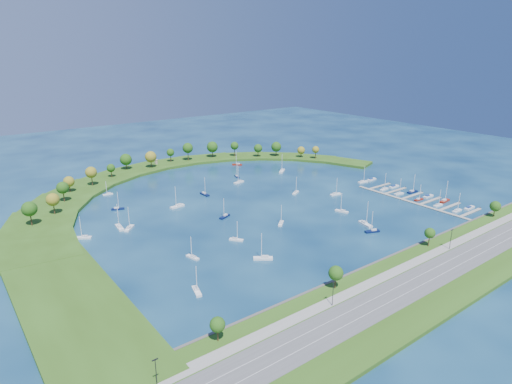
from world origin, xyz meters
TOP-DOWN VIEW (x-y plane):
  - ground at (0.00, 0.00)m, footprint 700.00×700.00m
  - south_shoreline at (0.03, -122.88)m, footprint 420.00×43.10m
  - breakwater at (-46.33, 48.72)m, footprint 286.74×247.64m
  - breakwater_trees at (-9.04, 91.20)m, footprint 236.30×90.52m
  - harbor_tower at (-12.07, 119.56)m, footprint 2.60×2.60m
  - dock_system at (85.30, -61.00)m, footprint 24.28×82.00m
  - moored_boat_0 at (22.72, 52.81)m, footprint 3.53×6.97m
  - moored_boat_1 at (31.93, -3.73)m, footprint 7.79×5.49m
  - moored_boat_2 at (-30.54, -12.14)m, footprint 8.26×5.18m
  - moored_boat_3 at (29.97, -46.90)m, footprint 4.65×8.23m
  - moored_boat_4 at (-11.39, -39.72)m, footprint 7.00×6.47m
  - moored_boat_5 at (-75.25, 37.68)m, footprint 7.90×4.90m
  - moored_boat_6 at (-85.06, 8.32)m, footprint 3.56×9.67m
  - moored_boat_7 at (43.56, 82.34)m, footprint 7.63×7.37m
  - moored_boat_8 at (60.09, 43.74)m, footprint 9.62×8.37m
  - moored_boat_9 at (15.29, 39.30)m, footprint 9.08×4.37m
  - moored_boat_10 at (-45.42, -67.41)m, footprint 8.72×7.34m
  - moored_boat_11 at (-43.54, -42.69)m, footprint 6.00×6.97m
  - moored_boat_12 at (-84.31, -74.14)m, footprint 4.37×8.45m
  - moored_boat_13 at (-70.30, 69.29)m, footprint 6.65×2.37m
  - moored_boat_14 at (20.20, -77.39)m, footprint 8.35×5.02m
  - moored_boat_15 at (-44.48, 19.63)m, footprint 9.57×3.90m
  - moored_boat_16 at (-104.63, 6.54)m, footprint 8.07×6.47m
  - moored_boat_17 at (25.01, -68.65)m, footprint 4.79×9.96m
  - moored_boat_18 at (-81.23, 4.19)m, footprint 7.60×7.81m
  - moored_boat_19 at (-70.91, -46.86)m, footprint 3.68×7.52m
  - moored_boat_20 at (-18.87, 30.24)m, footprint 2.63×8.51m
  - moored_boat_21 at (50.71, -22.30)m, footprint 8.26×3.30m
  - docked_boat_0 at (85.52, -87.86)m, footprint 7.91×2.27m
  - docked_boat_1 at (95.97, -89.80)m, footprint 9.30×2.97m
  - docked_boat_2 at (85.54, -75.55)m, footprint 7.36×2.58m
  - docked_boat_3 at (96.00, -73.68)m, footprint 9.67×3.55m
  - docked_boat_4 at (85.54, -61.94)m, footprint 7.33×2.48m
  - docked_boat_5 at (95.97, -62.09)m, footprint 8.85×2.61m
  - docked_boat_6 at (85.53, -47.00)m, footprint 7.66×3.19m
  - docked_boat_7 at (96.01, -50.22)m, footprint 8.90×2.88m
  - docked_boat_8 at (85.52, -34.97)m, footprint 8.35×3.35m
  - docked_boat_9 at (95.97, -35.37)m, footprint 9.09×2.76m
  - docked_boat_10 at (87.92, -14.51)m, footprint 8.45×3.41m
  - docked_boat_11 at (97.87, -14.26)m, footprint 9.04×3.29m

SIDE VIEW (x-z plane):
  - ground at x=0.00m, z-range 0.00..0.00m
  - dock_system at x=85.30m, z-range -0.45..1.15m
  - docked_boat_5 at x=95.97m, z-range -0.24..1.56m
  - docked_boat_11 at x=97.87m, z-range -0.24..1.57m
  - docked_boat_9 at x=95.97m, z-range -0.24..1.60m
  - docked_boat_1 at x=95.97m, z-range -0.25..1.63m
  - moored_boat_13 at x=-70.30m, z-range -3.95..5.64m
  - moored_boat_0 at x=22.72m, z-range -4.08..5.79m
  - docked_boat_4 at x=85.54m, z-range -4.43..6.17m
  - docked_boat_2 at x=85.54m, z-range -4.44..6.18m
  - moored_boat_11 at x=-43.54m, z-range -4.44..6.18m
  - moored_boat_19 at x=-70.91m, z-range -4.46..6.20m
  - docked_boat_6 at x=85.53m, z-range -4.58..6.34m
  - moored_boat_4 at x=-11.39m, z-range -4.61..6.36m
  - moored_boat_5 at x=-75.25m, z-range -4.74..6.51m
  - moored_boat_1 at x=31.93m, z-range -4.76..6.53m
  - docked_boat_0 at x=85.52m, z-range -4.90..6.69m
  - moored_boat_3 at x=29.97m, z-range -4.94..6.73m
  - moored_boat_2 at x=-30.54m, z-range -4.99..6.79m
  - moored_boat_21 at x=50.71m, z-range -5.00..6.80m
  - moored_boat_14 at x=20.20m, z-range -5.03..6.84m
  - docked_boat_8 at x=85.52m, z-range -5.06..6.87m
  - moored_boat_12 at x=-84.31m, z-range -5.08..6.89m
  - moored_boat_16 at x=-104.63m, z-range -5.11..6.92m
  - docked_boat_10 at x=87.92m, z-range -5.13..6.94m
  - moored_boat_7 at x=43.56m, z-range -5.18..7.00m
  - moored_boat_20 at x=-18.87m, z-range -5.29..7.12m
  - moored_boat_18 at x=-81.23m, z-range -5.34..7.18m
  - moored_boat_9 at x=15.29m, z-range -5.50..7.36m
  - docked_boat_7 at x=96.01m, z-range -5.53..7.39m
  - moored_boat_10 at x=-45.42m, z-range -5.65..7.54m
  - moored_boat_15 at x=-44.48m, z-range -5.87..7.79m
  - docked_boat_3 at x=96.00m, z-range -5.98..7.91m
  - moored_boat_6 at x=-85.06m, z-range -5.98..7.91m
  - moored_boat_17 at x=25.01m, z-range -6.08..8.03m
  - breakwater at x=-46.33m, z-range -0.01..1.99m
  - moored_boat_8 at x=60.09m, z-range -6.37..8.36m
  - south_shoreline at x=0.03m, z-range -4.80..6.80m
  - harbor_tower at x=-12.07m, z-range 2.05..5.97m
  - breakwater_trees at x=-9.04m, z-range 3.05..18.35m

